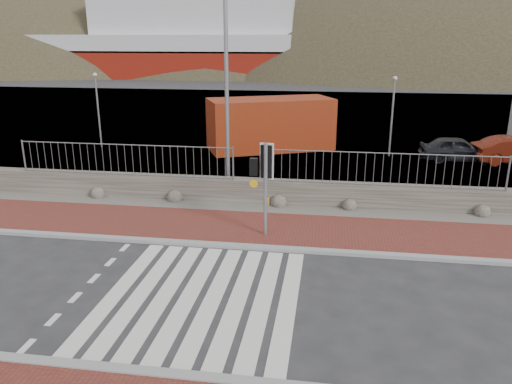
% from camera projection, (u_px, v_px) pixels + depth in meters
% --- Properties ---
extents(ground, '(220.00, 220.00, 0.00)m').
position_uv_depth(ground, '(201.00, 297.00, 12.05)').
color(ground, '#28282B').
rests_on(ground, ground).
extents(sidewalk_far, '(40.00, 3.00, 0.08)m').
position_uv_depth(sidewalk_far, '(236.00, 228.00, 16.29)').
color(sidewalk_far, brown).
rests_on(sidewalk_far, ground).
extents(kerb_near, '(40.00, 0.25, 0.12)m').
position_uv_depth(kerb_near, '(160.00, 374.00, 9.21)').
color(kerb_near, gray).
rests_on(kerb_near, ground).
extents(kerb_far, '(40.00, 0.25, 0.12)m').
position_uv_depth(kerb_far, '(227.00, 246.00, 14.87)').
color(kerb_far, gray).
rests_on(kerb_far, ground).
extents(zebra_crossing, '(4.62, 5.60, 0.01)m').
position_uv_depth(zebra_crossing, '(201.00, 296.00, 12.05)').
color(zebra_crossing, silver).
rests_on(zebra_crossing, ground).
extents(gravel_strip, '(40.00, 1.50, 0.06)m').
position_uv_depth(gravel_strip, '(246.00, 208.00, 18.18)').
color(gravel_strip, '#59544C').
rests_on(gravel_strip, ground).
extents(stone_wall, '(40.00, 0.60, 0.90)m').
position_uv_depth(stone_wall, '(250.00, 191.00, 18.81)').
color(stone_wall, '#48423B').
rests_on(stone_wall, ground).
extents(railing, '(18.07, 0.07, 1.22)m').
position_uv_depth(railing, '(249.00, 156.00, 18.26)').
color(railing, gray).
rests_on(railing, stone_wall).
extents(quay, '(120.00, 40.00, 0.50)m').
position_uv_depth(quay, '(293.00, 118.00, 38.38)').
color(quay, '#4C4C4F').
rests_on(quay, ground).
extents(water, '(220.00, 50.00, 0.05)m').
position_uv_depth(water, '(312.00, 80.00, 71.42)').
color(water, '#3F4C54').
rests_on(water, ground).
extents(ferry, '(50.00, 16.00, 20.00)m').
position_uv_depth(ferry, '(157.00, 41.00, 78.06)').
color(ferry, maroon).
rests_on(ferry, ground).
extents(hills_backdrop, '(254.00, 90.00, 100.00)m').
position_uv_depth(hills_backdrop, '(347.00, 187.00, 100.92)').
color(hills_backdrop, '#2C2D1B').
rests_on(hills_backdrop, ground).
extents(traffic_signal_far, '(0.72, 0.30, 2.99)m').
position_uv_depth(traffic_signal_far, '(264.00, 170.00, 15.04)').
color(traffic_signal_far, gray).
rests_on(traffic_signal_far, ground).
extents(streetlight, '(1.77, 0.95, 8.92)m').
position_uv_depth(streetlight, '(230.00, 65.00, 18.26)').
color(streetlight, gray).
rests_on(streetlight, ground).
extents(shipping_container, '(7.25, 5.28, 2.79)m').
position_uv_depth(shipping_container, '(270.00, 124.00, 27.51)').
color(shipping_container, maroon).
rests_on(shipping_container, ground).
extents(car_a, '(3.69, 1.57, 1.24)m').
position_uv_depth(car_a, '(457.00, 149.00, 24.97)').
color(car_a, black).
rests_on(car_a, ground).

